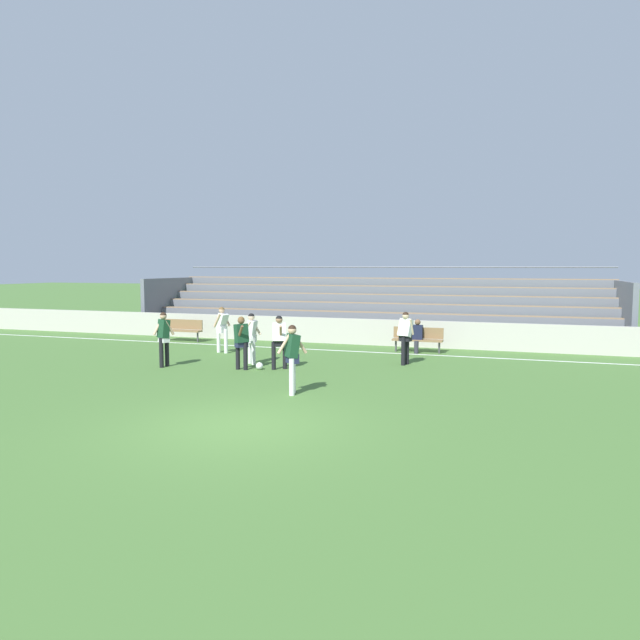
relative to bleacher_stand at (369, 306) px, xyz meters
name	(u,v)px	position (x,y,z in m)	size (l,w,h in m)	color
ground_plane	(240,426)	(1.24, -15.46, -1.34)	(160.00, 160.00, 0.00)	#477033
field_line_sideline	(368,352)	(1.24, -5.12, -1.33)	(44.00, 0.12, 0.01)	white
sideline_wall	(379,332)	(1.24, -3.24, -0.82)	(48.00, 0.16, 1.03)	#BCB7AD
bleacher_stand	(369,306)	(0.00, 0.00, 0.00)	(20.86, 4.82, 3.09)	#897051
bench_far_right	(182,328)	(-6.80, -4.61, -0.79)	(1.80, 0.40, 0.90)	olive
bench_centre_sideline	(418,337)	(2.96, -4.61, -0.79)	(1.80, 0.40, 0.90)	olive
spectator_seated	(417,333)	(2.96, -4.72, -0.64)	(0.36, 0.42, 1.21)	#2D2D38
player_dark_dropping_back	(241,338)	(-1.49, -9.83, -0.39)	(0.46, 0.65, 1.61)	black
player_white_on_ball	(279,338)	(-0.44, -9.41, -0.37)	(0.50, 0.76, 1.63)	black
player_white_overlapping	(252,334)	(-1.64, -8.82, -0.38)	(0.52, 0.45, 1.62)	white
player_dark_challenging	(292,353)	(1.18, -12.48, -0.33)	(0.68, 0.48, 1.69)	white
player_dark_pressing_high	(164,334)	(-3.97, -10.17, -0.32)	(0.60, 0.43, 1.70)	black
player_white_wide_left	(405,333)	(3.01, -7.41, -0.34)	(0.54, 0.49, 1.68)	black
player_white_trailing_run	(222,326)	(-3.68, -6.96, -0.35)	(0.50, 0.52, 1.66)	white
soccer_ball	(259,366)	(-0.98, -9.66, -1.23)	(0.22, 0.22, 0.22)	white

